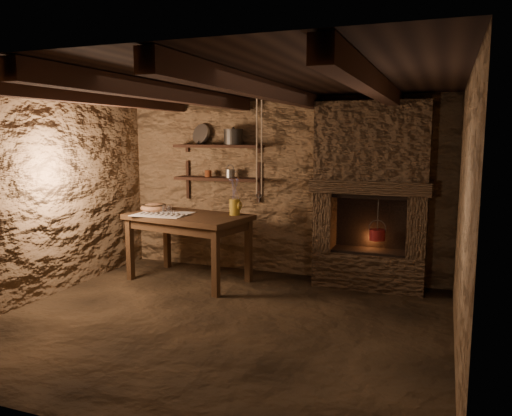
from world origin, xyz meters
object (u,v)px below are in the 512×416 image
at_px(iron_stockpot, 233,138).
at_px(stoneware_jug, 235,199).
at_px(work_table, 189,245).
at_px(red_pot, 377,234).
at_px(wooden_bowl, 154,208).

bearing_deg(iron_stockpot, stoneware_jug, -64.82).
height_order(stoneware_jug, iron_stockpot, iron_stockpot).
relative_size(work_table, red_pot, 3.10).
bearing_deg(wooden_bowl, red_pot, 7.64).
bearing_deg(iron_stockpot, work_table, -120.88).
distance_m(stoneware_jug, wooden_bowl, 1.18).
distance_m(work_table, wooden_bowl, 0.74).
bearing_deg(stoneware_jug, iron_stockpot, 123.32).
bearing_deg(stoneware_jug, work_table, -154.71).
relative_size(stoneware_jug, red_pot, 0.88).
distance_m(work_table, red_pot, 2.41).
distance_m(stoneware_jug, red_pot, 1.83).
distance_m(wooden_bowl, iron_stockpot, 1.43).
relative_size(work_table, wooden_bowl, 4.56).
xyz_separation_m(work_table, wooden_bowl, (-0.58, 0.11, 0.45)).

